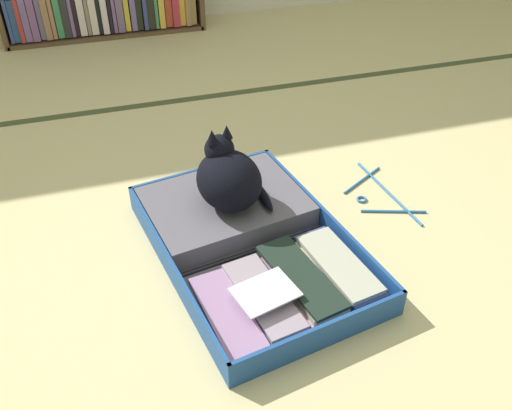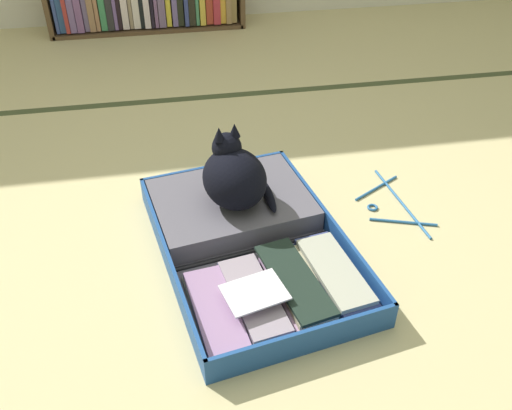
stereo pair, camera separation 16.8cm
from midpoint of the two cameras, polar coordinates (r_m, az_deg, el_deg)
ground_plane at (r=1.91m, az=-1.59°, el=-5.33°), size 10.00×10.00×0.00m
tatami_border at (r=2.89m, az=-5.27°, el=10.76°), size 4.80×0.05×0.00m
open_suitcase at (r=1.93m, az=1.62°, el=-3.12°), size 0.73×0.97×0.10m
black_cat at (r=1.92m, az=0.17°, el=2.88°), size 0.28×0.30×0.29m
clothes_hanger at (r=2.21m, az=15.86°, el=0.03°), size 0.25×0.44×0.01m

